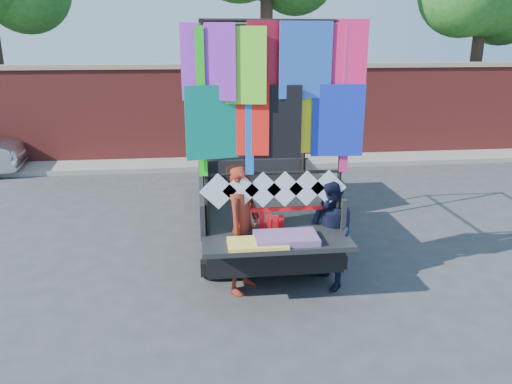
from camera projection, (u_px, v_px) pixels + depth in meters
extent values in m
plane|color=#38383A|center=(274.00, 267.00, 7.46)|extent=(90.00, 90.00, 0.00)
cube|color=maroon|center=(236.00, 115.00, 13.72)|extent=(30.00, 0.35, 2.50)
cube|color=gray|center=(235.00, 66.00, 13.33)|extent=(30.00, 0.45, 0.12)
cube|color=gray|center=(238.00, 163.00, 13.41)|extent=(30.00, 1.20, 0.12)
cylinder|color=#38281C|center=(266.00, 57.00, 14.53)|extent=(0.36, 0.36, 5.46)
cylinder|color=#38281C|center=(474.00, 71.00, 15.39)|extent=(0.36, 0.36, 4.55)
sphere|color=#1A5D1C|center=(504.00, 5.00, 15.29)|extent=(2.40, 2.40, 2.40)
cylinder|color=black|center=(207.00, 194.00, 9.76)|extent=(0.23, 0.69, 0.69)
cylinder|color=black|center=(211.00, 254.00, 7.09)|extent=(0.23, 0.69, 0.69)
cylinder|color=black|center=(288.00, 191.00, 9.95)|extent=(0.23, 0.69, 0.69)
cylinder|color=black|center=(323.00, 248.00, 7.28)|extent=(0.23, 0.69, 0.69)
cube|color=black|center=(256.00, 209.00, 8.42)|extent=(1.77, 4.38, 0.31)
cube|color=black|center=(262.00, 207.00, 7.59)|extent=(1.88, 2.40, 0.10)
cube|color=black|center=(201.00, 195.00, 7.42)|extent=(0.06, 2.40, 0.47)
cube|color=black|center=(322.00, 191.00, 7.62)|extent=(0.06, 2.40, 0.47)
cube|color=black|center=(254.00, 173.00, 8.64)|extent=(1.88, 0.06, 0.47)
cube|color=black|center=(248.00, 156.00, 9.58)|extent=(1.88, 1.67, 1.30)
cube|color=#8C9EAD|center=(250.00, 140.00, 9.01)|extent=(1.67, 0.06, 0.57)
cube|color=#8C9EAD|center=(244.00, 138.00, 10.26)|extent=(1.67, 0.10, 0.73)
cube|color=black|center=(243.00, 156.00, 10.75)|extent=(1.83, 0.94, 0.57)
cube|color=black|center=(278.00, 244.00, 6.20)|extent=(1.88, 0.57, 0.06)
cube|color=black|center=(274.00, 264.00, 6.54)|extent=(1.93, 0.16, 0.19)
cylinder|color=black|center=(205.00, 134.00, 6.05)|extent=(0.05, 0.05, 2.61)
cylinder|color=black|center=(202.00, 109.00, 8.13)|extent=(0.05, 0.05, 2.61)
cylinder|color=black|center=(342.00, 131.00, 6.24)|extent=(0.05, 0.05, 2.61)
cylinder|color=black|center=(305.00, 107.00, 8.32)|extent=(0.05, 0.05, 2.61)
cylinder|color=black|center=(276.00, 21.00, 5.76)|extent=(1.77, 0.05, 0.05)
cylinder|color=black|center=(254.00, 25.00, 7.84)|extent=(1.77, 0.05, 0.05)
cylinder|color=black|center=(200.00, 23.00, 6.70)|extent=(0.05, 2.24, 0.05)
cylinder|color=black|center=(324.00, 23.00, 6.89)|extent=(0.05, 2.24, 0.05)
cylinder|color=black|center=(274.00, 173.00, 6.30)|extent=(1.77, 0.04, 0.04)
cube|color=purple|center=(209.00, 63.00, 5.79)|extent=(0.65, 0.02, 0.89)
cube|color=#6FE528|center=(243.00, 63.00, 5.80)|extent=(0.65, 0.02, 0.89)
cube|color=red|center=(275.00, 63.00, 5.88)|extent=(0.65, 0.02, 0.89)
cube|color=blue|center=(309.00, 63.00, 5.88)|extent=(0.65, 0.02, 0.89)
cube|color=#EF1A5C|center=(340.00, 62.00, 5.97)|extent=(0.65, 0.02, 0.89)
cube|color=#0B9B7D|center=(211.00, 122.00, 5.95)|extent=(0.65, 0.02, 0.89)
cube|color=#FF1B15|center=(243.00, 120.00, 6.04)|extent=(0.65, 0.02, 0.89)
cube|color=black|center=(275.00, 120.00, 6.04)|extent=(0.65, 0.02, 0.89)
cube|color=yellow|center=(306.00, 119.00, 6.12)|extent=(0.65, 0.02, 0.89)
cube|color=#162DC7|center=(338.00, 119.00, 6.13)|extent=(0.65, 0.02, 0.89)
cube|color=#21E31C|center=(201.00, 104.00, 5.90)|extent=(0.10, 0.01, 1.77)
cube|color=#E72672|center=(347.00, 102.00, 6.10)|extent=(0.10, 0.01, 1.77)
cube|color=blue|center=(249.00, 103.00, 5.96)|extent=(0.10, 0.01, 1.77)
cube|color=white|center=(218.00, 191.00, 6.26)|extent=(0.47, 0.01, 0.47)
cube|color=white|center=(241.00, 191.00, 6.29)|extent=(0.47, 0.01, 0.47)
cube|color=white|center=(263.00, 190.00, 6.32)|extent=(0.47, 0.01, 0.47)
cube|color=white|center=(285.00, 189.00, 6.35)|extent=(0.47, 0.01, 0.47)
cube|color=white|center=(307.00, 188.00, 6.38)|extent=(0.47, 0.01, 0.47)
cube|color=white|center=(328.00, 188.00, 6.41)|extent=(0.47, 0.01, 0.47)
cube|color=red|center=(286.00, 238.00, 6.19)|extent=(0.78, 0.47, 0.08)
cube|color=#FFE050|center=(258.00, 243.00, 6.09)|extent=(0.73, 0.42, 0.04)
imported|color=maroon|center=(243.00, 229.00, 6.55)|extent=(0.69, 0.77, 1.76)
imported|color=black|center=(329.00, 234.00, 6.67)|extent=(0.78, 0.89, 1.55)
cube|color=#FF0D12|center=(287.00, 209.00, 6.52)|extent=(1.05, 0.08, 0.04)
cube|color=#FF0D12|center=(262.00, 234.00, 6.56)|extent=(0.07, 0.02, 0.60)
cube|color=#FF0D12|center=(268.00, 235.00, 6.57)|extent=(0.07, 0.02, 0.60)
cube|color=#FF0D12|center=(275.00, 236.00, 6.59)|extent=(0.07, 0.02, 0.60)
cube|color=#FF0D12|center=(281.00, 237.00, 6.61)|extent=(0.07, 0.02, 0.60)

